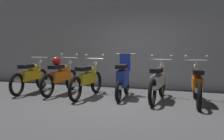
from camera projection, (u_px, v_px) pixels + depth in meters
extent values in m
plane|color=#4C4C4F|center=(114.00, 103.00, 6.55)|extent=(80.00, 80.00, 0.00)
cube|color=#9EA0A3|center=(140.00, 36.00, 8.87)|extent=(16.00, 0.30, 3.39)
torus|color=black|center=(42.00, 79.00, 8.63)|extent=(0.12, 0.65, 0.65)
torus|color=black|center=(17.00, 85.00, 7.38)|extent=(0.12, 0.65, 0.65)
cube|color=gold|center=(30.00, 75.00, 7.99)|extent=(0.26, 0.84, 0.28)
ellipsoid|color=gold|center=(33.00, 67.00, 8.11)|extent=(0.28, 0.45, 0.22)
cube|color=black|center=(26.00, 66.00, 7.78)|extent=(0.27, 0.53, 0.10)
cylinder|color=#B7BABF|center=(39.00, 57.00, 8.46)|extent=(0.56, 0.06, 0.04)
cylinder|color=#B7BABF|center=(41.00, 69.00, 8.55)|extent=(0.06, 0.16, 0.65)
sphere|color=silver|center=(40.00, 62.00, 8.52)|extent=(0.12, 0.12, 0.12)
cube|color=white|center=(17.00, 81.00, 7.40)|extent=(0.16, 0.02, 0.10)
torus|color=black|center=(71.00, 80.00, 8.40)|extent=(0.11, 0.65, 0.65)
torus|color=black|center=(47.00, 86.00, 7.19)|extent=(0.11, 0.65, 0.65)
cube|color=orange|center=(60.00, 76.00, 7.78)|extent=(0.25, 0.84, 0.28)
ellipsoid|color=orange|center=(63.00, 68.00, 7.91)|extent=(0.27, 0.45, 0.22)
cube|color=black|center=(56.00, 67.00, 7.59)|extent=(0.26, 0.53, 0.10)
cylinder|color=#B7BABF|center=(69.00, 58.00, 8.24)|extent=(0.56, 0.05, 0.04)
sphere|color=#B7BABF|center=(62.00, 54.00, 8.32)|extent=(0.07, 0.07, 0.07)
sphere|color=#B7BABF|center=(77.00, 55.00, 8.14)|extent=(0.07, 0.07, 0.07)
cylinder|color=#B7BABF|center=(70.00, 70.00, 8.33)|extent=(0.06, 0.16, 0.65)
sphere|color=silver|center=(70.00, 63.00, 8.31)|extent=(0.12, 0.12, 0.12)
cube|color=white|center=(48.00, 82.00, 7.21)|extent=(0.16, 0.02, 0.10)
sphere|color=red|center=(56.00, 61.00, 7.57)|extent=(0.24, 0.24, 0.24)
torus|color=black|center=(96.00, 82.00, 7.87)|extent=(0.11, 0.65, 0.65)
torus|color=black|center=(75.00, 89.00, 6.65)|extent=(0.11, 0.65, 0.65)
cube|color=gold|center=(86.00, 78.00, 7.24)|extent=(0.24, 0.84, 0.28)
ellipsoid|color=gold|center=(89.00, 70.00, 7.37)|extent=(0.27, 0.45, 0.22)
cube|color=black|center=(83.00, 69.00, 7.05)|extent=(0.25, 0.53, 0.10)
cylinder|color=#B7BABF|center=(95.00, 59.00, 7.71)|extent=(0.56, 0.05, 0.04)
sphere|color=#B7BABF|center=(86.00, 55.00, 7.79)|extent=(0.07, 0.07, 0.07)
sphere|color=#B7BABF|center=(103.00, 55.00, 7.61)|extent=(0.07, 0.07, 0.07)
cylinder|color=#B7BABF|center=(95.00, 71.00, 7.79)|extent=(0.06, 0.16, 0.65)
sphere|color=silver|center=(95.00, 64.00, 7.77)|extent=(0.12, 0.12, 0.12)
cube|color=white|center=(76.00, 85.00, 6.67)|extent=(0.16, 0.02, 0.10)
torus|color=black|center=(126.00, 85.00, 7.74)|extent=(0.14, 0.54, 0.53)
torus|color=black|center=(118.00, 92.00, 6.63)|extent=(0.14, 0.54, 0.53)
cube|color=#1E389E|center=(123.00, 78.00, 7.16)|extent=(0.29, 0.75, 0.44)
cube|color=#1E389E|center=(125.00, 62.00, 7.46)|extent=(0.29, 0.15, 0.48)
cube|color=black|center=(122.00, 66.00, 6.97)|extent=(0.29, 0.54, 0.10)
cylinder|color=#B7BABF|center=(126.00, 54.00, 7.57)|extent=(0.56, 0.09, 0.04)
cylinder|color=#B7BABF|center=(126.00, 70.00, 7.66)|extent=(0.07, 0.15, 0.85)
sphere|color=silver|center=(126.00, 59.00, 7.63)|extent=(0.12, 0.12, 0.12)
cube|color=white|center=(119.00, 88.00, 6.64)|extent=(0.16, 0.03, 0.10)
torus|color=black|center=(162.00, 85.00, 7.39)|extent=(0.10, 0.65, 0.65)
torus|color=black|center=(152.00, 93.00, 6.17)|extent=(0.10, 0.65, 0.65)
cube|color=silver|center=(158.00, 81.00, 6.76)|extent=(0.24, 0.84, 0.28)
ellipsoid|color=silver|center=(159.00, 71.00, 6.89)|extent=(0.27, 0.45, 0.22)
cube|color=black|center=(156.00, 70.00, 6.56)|extent=(0.25, 0.52, 0.10)
cylinder|color=#B7BABF|center=(162.00, 60.00, 7.23)|extent=(0.56, 0.05, 0.04)
sphere|color=#B7BABF|center=(152.00, 56.00, 7.30)|extent=(0.07, 0.07, 0.07)
sphere|color=#B7BABF|center=(172.00, 56.00, 7.13)|extent=(0.07, 0.07, 0.07)
cylinder|color=#B7BABF|center=(162.00, 73.00, 7.31)|extent=(0.06, 0.16, 0.65)
sphere|color=silver|center=(162.00, 65.00, 7.29)|extent=(0.12, 0.12, 0.12)
cube|color=white|center=(153.00, 88.00, 6.19)|extent=(0.16, 0.02, 0.10)
torus|color=black|center=(195.00, 86.00, 7.07)|extent=(0.15, 0.66, 0.65)
torus|color=black|center=(199.00, 95.00, 5.82)|extent=(0.15, 0.66, 0.65)
cube|color=orange|center=(197.00, 83.00, 6.43)|extent=(0.29, 0.85, 0.28)
ellipsoid|color=orange|center=(197.00, 73.00, 6.56)|extent=(0.30, 0.46, 0.22)
cube|color=black|center=(198.00, 72.00, 6.22)|extent=(0.29, 0.54, 0.10)
cylinder|color=#B7BABF|center=(196.00, 60.00, 6.91)|extent=(0.56, 0.09, 0.04)
sphere|color=#B7BABF|center=(186.00, 56.00, 6.96)|extent=(0.07, 0.07, 0.07)
sphere|color=#B7BABF|center=(207.00, 57.00, 6.84)|extent=(0.07, 0.07, 0.07)
cylinder|color=#B7BABF|center=(196.00, 75.00, 6.99)|extent=(0.07, 0.16, 0.65)
sphere|color=silver|center=(196.00, 66.00, 6.97)|extent=(0.12, 0.12, 0.12)
cube|color=white|center=(199.00, 91.00, 5.83)|extent=(0.16, 0.03, 0.10)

